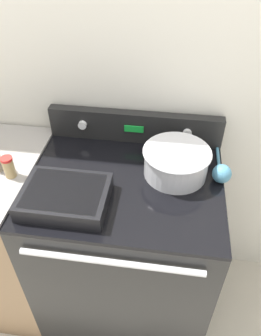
{
  "coord_description": "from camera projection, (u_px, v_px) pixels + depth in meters",
  "views": [
    {
      "loc": [
        0.16,
        -0.67,
        1.85
      ],
      "look_at": [
        0.02,
        0.34,
        0.98
      ],
      "focal_mm": 35.0,
      "sensor_mm": 36.0,
      "label": 1
    }
  ],
  "objects": [
    {
      "name": "mixing_bowl",
      "position": [
        176.0,
        161.0,
        1.36
      ],
      "size": [
        0.28,
        0.28,
        0.12
      ],
      "color": "silver",
      "rests_on": "stove_range"
    },
    {
      "name": "spice_jar_red_cap",
      "position": [
        9.0,
        167.0,
        1.34
      ],
      "size": [
        0.05,
        0.05,
        0.1
      ],
      "color": "tan",
      "rests_on": "side_counter"
    },
    {
      "name": "casserole_dish",
      "position": [
        65.0,
        196.0,
        1.25
      ],
      "size": [
        0.33,
        0.25,
        0.07
      ],
      "color": "black",
      "rests_on": "stove_range"
    },
    {
      "name": "stove_range",
      "position": [
        126.0,
        247.0,
        1.67
      ],
      "size": [
        0.82,
        0.68,
        0.92
      ],
      "color": "black",
      "rests_on": "ground_plane"
    },
    {
      "name": "control_panel",
      "position": [
        135.0,
        127.0,
        1.54
      ],
      "size": [
        0.82,
        0.07,
        0.15
      ],
      "color": "black",
      "rests_on": "stove_range"
    },
    {
      "name": "kitchen_wall",
      "position": [
        137.0,
        70.0,
        1.42
      ],
      "size": [
        8.0,
        0.05,
        2.5
      ],
      "color": "silver",
      "rests_on": "ground_plane"
    },
    {
      "name": "ladle",
      "position": [
        221.0,
        172.0,
        1.36
      ],
      "size": [
        0.08,
        0.34,
        0.08
      ],
      "color": "teal",
      "rests_on": "stove_range"
    }
  ]
}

